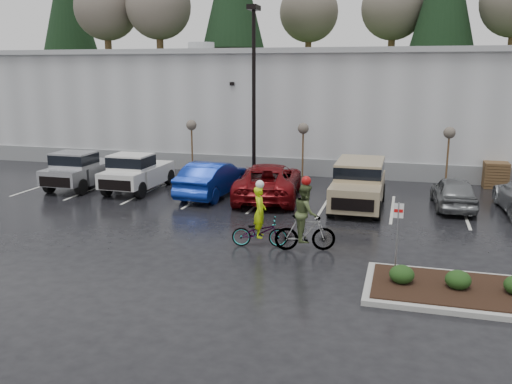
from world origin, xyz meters
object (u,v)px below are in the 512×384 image
(sapling_west, at_px, (192,128))
(car_red, at_px, (269,181))
(lamppost, at_px, (254,76))
(fire_lane_sign, at_px, (397,228))
(pallet_stack_a, at_px, (495,175))
(pickup_silver, at_px, (85,168))
(cyclist_olive, at_px, (305,224))
(cyclist_hivis, at_px, (260,226))
(car_blue, at_px, (213,178))
(pickup_white, at_px, (140,170))
(car_grey, at_px, (454,192))
(sapling_mid, at_px, (303,132))
(sapling_east, at_px, (449,136))
(suv_tan, at_px, (358,185))

(sapling_west, bearing_deg, car_red, -38.21)
(lamppost, distance_m, fire_lane_sign, 14.78)
(pallet_stack_a, height_order, car_red, car_red)
(sapling_west, xyz_separation_m, fire_lane_sign, (11.80, -12.80, -1.32))
(pickup_silver, xyz_separation_m, cyclist_olive, (13.00, -7.04, -0.05))
(pickup_silver, bearing_deg, sapling_west, 46.52)
(pallet_stack_a, bearing_deg, cyclist_hivis, -126.74)
(pallet_stack_a, relative_size, car_blue, 0.26)
(fire_lane_sign, xyz_separation_m, pickup_silver, (-16.03, 8.34, -0.43))
(cyclist_olive, bearing_deg, fire_lane_sign, -128.28)
(pickup_silver, xyz_separation_m, cyclist_hivis, (11.40, -7.04, -0.25))
(sapling_west, bearing_deg, pickup_silver, -133.48)
(pickup_white, relative_size, car_blue, 1.01)
(lamppost, distance_m, car_red, 6.22)
(car_grey, bearing_deg, fire_lane_sign, 72.11)
(pickup_silver, bearing_deg, sapling_mid, 22.57)
(pickup_silver, bearing_deg, lamppost, 22.81)
(lamppost, height_order, sapling_east, lamppost)
(cyclist_hivis, bearing_deg, car_red, -0.08)
(pallet_stack_a, xyz_separation_m, fire_lane_sign, (-4.70, -13.80, 0.73))
(sapling_west, distance_m, car_grey, 14.80)
(sapling_mid, distance_m, cyclist_olive, 11.86)
(sapling_west, height_order, sapling_mid, same)
(fire_lane_sign, bearing_deg, cyclist_hivis, 164.32)
(pallet_stack_a, distance_m, suv_tan, 8.97)
(car_red, distance_m, cyclist_hivis, 7.14)
(sapling_east, distance_m, pallet_stack_a, 3.39)
(pickup_silver, height_order, car_blue, pickup_silver)
(sapling_west, bearing_deg, sapling_mid, 0.00)
(car_red, relative_size, car_grey, 1.45)
(lamppost, relative_size, sapling_east, 2.88)
(lamppost, bearing_deg, cyclist_olive, -65.58)
(pickup_white, bearing_deg, fire_lane_sign, -33.31)
(suv_tan, bearing_deg, fire_lane_sign, -76.63)
(fire_lane_sign, distance_m, suv_tan, 7.87)
(pickup_white, bearing_deg, car_red, -1.56)
(fire_lane_sign, distance_m, pickup_silver, 18.08)
(pickup_silver, relative_size, cyclist_olive, 2.00)
(sapling_east, bearing_deg, sapling_west, 180.00)
(sapling_mid, bearing_deg, pallet_stack_a, 5.71)
(lamppost, height_order, sapling_west, lamppost)
(suv_tan, bearing_deg, sapling_east, 52.05)
(lamppost, height_order, fire_lane_sign, lamppost)
(sapling_mid, xyz_separation_m, sapling_east, (7.50, 0.00, 0.00))
(pallet_stack_a, relative_size, cyclist_olive, 0.52)
(car_blue, bearing_deg, pickup_white, -0.20)
(fire_lane_sign, bearing_deg, pickup_silver, 152.52)
(car_blue, bearing_deg, sapling_mid, -123.22)
(sapling_east, bearing_deg, lamppost, -174.29)
(sapling_mid, bearing_deg, cyclist_hivis, -86.68)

